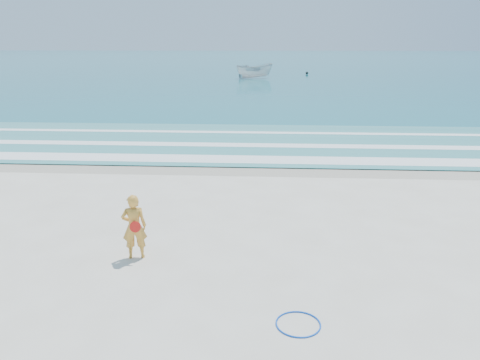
{
  "coord_description": "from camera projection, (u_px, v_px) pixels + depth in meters",
  "views": [
    {
      "loc": [
        1.51,
        -9.8,
        5.2
      ],
      "look_at": [
        0.68,
        4.0,
        1.0
      ],
      "focal_mm": 35.0,
      "sensor_mm": 36.0,
      "label": 1
    }
  ],
  "objects": [
    {
      "name": "hoop",
      "position": [
        298.0,
        324.0,
        8.85
      ],
      "size": [
        1.04,
        1.04,
        0.03
      ],
      "primitive_type": "torus",
      "rotation": [
        0.0,
        0.0,
        -0.24
      ],
      "color": "blue",
      "rests_on": "ground"
    },
    {
      "name": "foam_far",
      "position": [
        241.0,
        132.0,
        26.7
      ],
      "size": [
        400.0,
        0.6,
        0.01
      ],
      "primitive_type": "cube",
      "color": "white",
      "rests_on": "shallow"
    },
    {
      "name": "boat",
      "position": [
        255.0,
        71.0,
        62.49
      ],
      "size": [
        5.46,
        3.64,
        1.97
      ],
      "primitive_type": "imported",
      "rotation": [
        0.0,
        0.0,
        1.94
      ],
      "color": "silver",
      "rests_on": "ocean"
    },
    {
      "name": "ocean",
      "position": [
        262.0,
        61.0,
        111.25
      ],
      "size": [
        400.0,
        190.0,
        0.04
      ],
      "primitive_type": "cube",
      "color": "#19727F",
      "rests_on": "ground"
    },
    {
      "name": "foam_mid",
      "position": [
        237.0,
        145.0,
        23.55
      ],
      "size": [
        400.0,
        0.9,
        0.01
      ],
      "primitive_type": "cube",
      "color": "white",
      "rests_on": "shallow"
    },
    {
      "name": "foam_near",
      "position": [
        233.0,
        159.0,
        20.78
      ],
      "size": [
        400.0,
        1.4,
        0.01
      ],
      "primitive_type": "cube",
      "color": "white",
      "rests_on": "shallow"
    },
    {
      "name": "wet_sand",
      "position": [
        231.0,
        168.0,
        19.56
      ],
      "size": [
        400.0,
        2.4,
        0.0
      ],
      "primitive_type": "cube",
      "color": "#B2A893",
      "rests_on": "ground"
    },
    {
      "name": "buoy",
      "position": [
        307.0,
        73.0,
        69.52
      ],
      "size": [
        0.41,
        0.41,
        0.41
      ],
      "primitive_type": "sphere",
      "color": "black",
      "rests_on": "ocean"
    },
    {
      "name": "ground",
      "position": [
        201.0,
        270.0,
        10.96
      ],
      "size": [
        400.0,
        400.0,
        0.0
      ],
      "primitive_type": "plane",
      "color": "silver",
      "rests_on": "ground"
    },
    {
      "name": "shallow",
      "position": [
        238.0,
        142.0,
        24.32
      ],
      "size": [
        400.0,
        10.0,
        0.01
      ],
      "primitive_type": "cube",
      "color": "#59B7AD",
      "rests_on": "ocean"
    },
    {
      "name": "woman",
      "position": [
        134.0,
        227.0,
        11.35
      ],
      "size": [
        0.67,
        0.51,
        1.64
      ],
      "color": "gold",
      "rests_on": "ground"
    }
  ]
}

